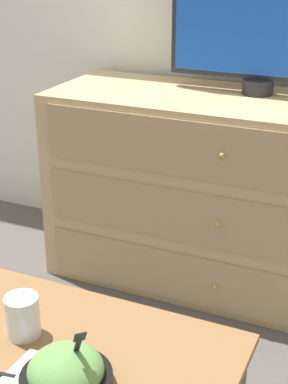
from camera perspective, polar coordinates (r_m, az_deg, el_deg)
The scene contains 7 objects.
ground_plane at distance 2.76m, azimuth 10.11°, elevation -5.62°, with size 12.00×12.00×0.00m, color #56514C.
dresser at distance 2.33m, azimuth 9.18°, elevation -0.47°, with size 1.50×0.54×0.78m.
tv at distance 2.26m, azimuth 11.50°, elevation 16.18°, with size 0.70×0.12×0.52m.
coffee_table at distance 1.47m, azimuth -11.71°, elevation -16.14°, with size 1.00×0.51×0.46m.
takeout_bowl at distance 1.28m, azimuth -7.57°, elevation -17.06°, with size 0.19×0.19×0.16m.
drink_cup at distance 1.43m, azimuth -11.67°, elevation -11.92°, with size 0.08×0.08×0.10m.
napkin at distance 1.32m, azimuth -10.14°, elevation -17.50°, with size 0.16×0.16×0.00m.
Camera 1 is at (0.53, -2.37, 1.32)m, focal length 55.00 mm.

